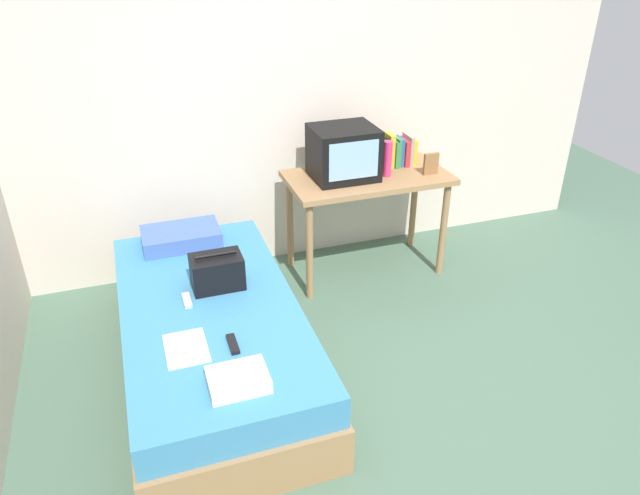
{
  "coord_description": "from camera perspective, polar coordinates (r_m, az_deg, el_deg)",
  "views": [
    {
      "loc": [
        -1.14,
        -2.09,
        2.37
      ],
      "look_at": [
        -0.09,
        0.96,
        0.59
      ],
      "focal_mm": 33.3,
      "sensor_mm": 36.0,
      "label": 1
    }
  ],
  "objects": [
    {
      "name": "folded_towel",
      "position": [
        2.85,
        -7.87,
        -12.48
      ],
      "size": [
        0.28,
        0.22,
        0.07
      ],
      "primitive_type": "cube",
      "color": "white",
      "rests_on": "bed"
    },
    {
      "name": "desk",
      "position": [
        4.32,
        4.57,
        5.71
      ],
      "size": [
        1.16,
        0.6,
        0.78
      ],
      "color": "#9E754C",
      "rests_on": "ground"
    },
    {
      "name": "tv",
      "position": [
        4.17,
        2.27,
        9.09
      ],
      "size": [
        0.44,
        0.39,
        0.36
      ],
      "color": "black",
      "rests_on": "desk"
    },
    {
      "name": "remote_silver",
      "position": [
        3.47,
        -12.66,
        -4.97
      ],
      "size": [
        0.04,
        0.14,
        0.02
      ],
      "primitive_type": "cube",
      "color": "#B7B7BC",
      "rests_on": "bed"
    },
    {
      "name": "pillow",
      "position": [
        4.07,
        -13.19,
        1.0
      ],
      "size": [
        0.51,
        0.32,
        0.11
      ],
      "primitive_type": "cube",
      "color": "#4766AD",
      "rests_on": "bed"
    },
    {
      "name": "handbag",
      "position": [
        3.53,
        -9.86,
        -2.29
      ],
      "size": [
        0.3,
        0.2,
        0.22
      ],
      "color": "black",
      "rests_on": "bed"
    },
    {
      "name": "book_row",
      "position": [
        4.45,
        7.29,
        9.15
      ],
      "size": [
        0.28,
        0.16,
        0.25
      ],
      "color": "#337F47",
      "rests_on": "desk"
    },
    {
      "name": "magazine",
      "position": [
        3.13,
        -12.73,
        -9.42
      ],
      "size": [
        0.21,
        0.29,
        0.01
      ],
      "primitive_type": "cube",
      "color": "white",
      "rests_on": "bed"
    },
    {
      "name": "remote_dark",
      "position": [
        3.1,
        -8.38,
        -9.16
      ],
      "size": [
        0.04,
        0.16,
        0.02
      ],
      "primitive_type": "cube",
      "color": "black",
      "rests_on": "bed"
    },
    {
      "name": "bed",
      "position": [
        3.57,
        -10.31,
        -8.49
      ],
      "size": [
        1.0,
        2.0,
        0.47
      ],
      "color": "#9E754C",
      "rests_on": "ground"
    },
    {
      "name": "picture_frame",
      "position": [
        4.33,
        10.61,
        7.91
      ],
      "size": [
        0.11,
        0.02,
        0.16
      ],
      "primitive_type": "cube",
      "color": "olive",
      "rests_on": "desk"
    },
    {
      "name": "wall_back",
      "position": [
        4.38,
        -3.38,
        14.72
      ],
      "size": [
        5.2,
        0.1,
        2.6
      ],
      "primitive_type": "cube",
      "color": "beige",
      "rests_on": "ground"
    },
    {
      "name": "water_bottle",
      "position": [
        4.23,
        6.51,
        8.46
      ],
      "size": [
        0.06,
        0.06,
        0.25
      ],
      "primitive_type": "cylinder",
      "color": "#E53372",
      "rests_on": "desk"
    },
    {
      "name": "ground_plane",
      "position": [
        3.36,
        7.09,
        -16.22
      ],
      "size": [
        8.0,
        8.0,
        0.0
      ],
      "primitive_type": "plane",
      "color": "#4C6B56"
    }
  ]
}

